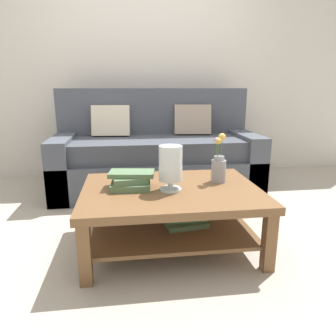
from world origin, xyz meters
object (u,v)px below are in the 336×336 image
(book_stack_main, at_px, (131,180))
(flower_pitcher, at_px, (219,166))
(couch, at_px, (156,155))
(coffee_table, at_px, (172,204))
(glass_hurricane_vase, at_px, (171,165))

(book_stack_main, xyz_separation_m, flower_pitcher, (0.62, 0.06, 0.06))
(flower_pitcher, bearing_deg, couch, 104.88)
(coffee_table, height_order, book_stack_main, book_stack_main)
(coffee_table, xyz_separation_m, flower_pitcher, (0.35, 0.10, 0.23))
(glass_hurricane_vase, height_order, flower_pitcher, flower_pitcher)
(coffee_table, bearing_deg, glass_hurricane_vase, -106.91)
(coffee_table, height_order, flower_pitcher, flower_pitcher)
(book_stack_main, bearing_deg, coffee_table, -7.21)
(couch, xyz_separation_m, flower_pitcher, (0.32, -1.22, 0.17))
(glass_hurricane_vase, bearing_deg, book_stack_main, 162.21)
(couch, xyz_separation_m, glass_hurricane_vase, (-0.04, -1.36, 0.23))
(couch, relative_size, glass_hurricane_vase, 7.08)
(coffee_table, relative_size, flower_pitcher, 3.39)
(flower_pitcher, bearing_deg, coffee_table, -164.33)
(couch, relative_size, flower_pitcher, 6.04)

